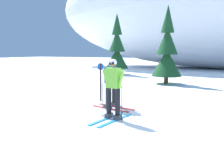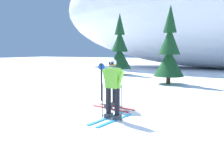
# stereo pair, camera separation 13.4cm
# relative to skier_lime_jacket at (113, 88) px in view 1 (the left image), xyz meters

# --- Properties ---
(ground_plane) EXTENTS (120.00, 120.00, 0.00)m
(ground_plane) POSITION_rel_skier_lime_jacket_xyz_m (1.46, 0.73, -0.93)
(ground_plane) COLOR white
(skier_lime_jacket) EXTENTS (0.78, 1.70, 1.77)m
(skier_lime_jacket) POSITION_rel_skier_lime_jacket_xyz_m (0.00, 0.00, 0.00)
(skier_lime_jacket) COLOR #2893CC
(skier_lime_jacket) RESTS_ON ground
(skier_navy_jacket) EXTENTS (1.61, 0.83, 1.70)m
(skier_navy_jacket) POSITION_rel_skier_lime_jacket_xyz_m (-0.66, 1.24, -0.03)
(skier_navy_jacket) COLOR red
(skier_navy_jacket) RESTS_ON ground
(pine_tree_far_left) EXTENTS (1.99, 1.99, 5.16)m
(pine_tree_far_left) POSITION_rel_skier_lime_jacket_xyz_m (-5.47, 12.39, 1.23)
(pine_tree_far_left) COLOR #47301E
(pine_tree_far_left) RESTS_ON ground
(pine_tree_center_left) EXTENTS (1.83, 1.83, 4.74)m
(pine_tree_center_left) POSITION_rel_skier_lime_jacket_xyz_m (-0.31, 8.35, 1.06)
(pine_tree_center_left) COLOR #47301E
(pine_tree_center_left) RESTS_ON ground
(trail_marker_post) EXTENTS (0.28, 0.07, 1.53)m
(trail_marker_post) POSITION_rel_skier_lime_jacket_xyz_m (-1.54, 2.11, -0.06)
(trail_marker_post) COLOR black
(trail_marker_post) RESTS_ON ground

